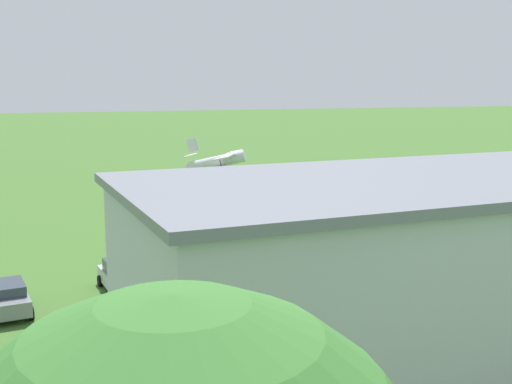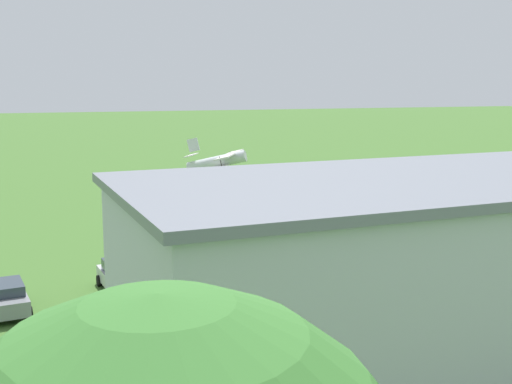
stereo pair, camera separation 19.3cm
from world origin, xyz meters
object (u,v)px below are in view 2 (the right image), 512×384
object	(u,v)px
hangar	(440,268)
car_grey	(6,297)
biplane	(219,162)
person_by_parked_cars	(187,257)
person_watching_takeoff	(255,257)
truck_box_grey	(471,227)
person_at_fence_line	(124,255)
car_silver	(120,276)
person_near_hangar_door	(181,272)
person_walking_on_apron	(347,240)

from	to	relation	value
hangar	car_grey	distance (m)	20.93
biplane	person_by_parked_cars	world-z (taller)	biplane
hangar	person_watching_takeoff	size ratio (longest dim) A/B	17.14
truck_box_grey	person_by_parked_cars	world-z (taller)	truck_box_grey
hangar	person_at_fence_line	world-z (taller)	hangar
car_silver	car_grey	bearing A→B (deg)	16.53
hangar	car_silver	size ratio (longest dim) A/B	6.13
truck_box_grey	hangar	bearing A→B (deg)	49.13
person_by_parked_cars	person_watching_takeoff	bearing A→B (deg)	162.57
car_silver	person_at_fence_line	size ratio (longest dim) A/B	2.70
car_grey	truck_box_grey	bearing A→B (deg)	-174.51
truck_box_grey	person_watching_takeoff	world-z (taller)	truck_box_grey
person_watching_takeoff	hangar	bearing A→B (deg)	101.20
biplane	person_at_fence_line	world-z (taller)	biplane
person_by_parked_cars	person_at_fence_line	xyz separation A→B (m)	(3.63, -1.75, -0.00)
biplane	car_grey	distance (m)	36.12
person_watching_takeoff	person_near_hangar_door	bearing A→B (deg)	17.95
car_grey	truck_box_grey	distance (m)	29.79
car_grey	truck_box_grey	xyz separation A→B (m)	(-29.64, -2.85, 0.82)
hangar	car_silver	world-z (taller)	hangar
hangar	person_walking_on_apron	bearing A→B (deg)	-104.50
biplane	person_by_parked_cars	size ratio (longest dim) A/B	4.69
hangar	biplane	bearing A→B (deg)	-93.30
biplane	car_silver	size ratio (longest dim) A/B	1.74
person_at_fence_line	person_near_hangar_door	distance (m)	5.29
car_grey	person_near_hangar_door	world-z (taller)	car_grey
car_grey	biplane	bearing A→B (deg)	-122.95
car_silver	hangar	bearing A→B (deg)	130.52
car_silver	person_watching_takeoff	bearing A→B (deg)	-169.27
hangar	person_near_hangar_door	bearing A→B (deg)	-59.02
person_by_parked_cars	person_walking_on_apron	distance (m)	11.25
biplane	truck_box_grey	bearing A→B (deg)	110.15
truck_box_grey	person_at_fence_line	bearing A→B (deg)	-8.57
truck_box_grey	person_walking_on_apron	xyz separation A→B (m)	(8.14, -2.32, -0.82)
car_grey	person_near_hangar_door	xyz separation A→B (m)	(-9.23, -1.70, -0.08)
truck_box_grey	person_watching_takeoff	size ratio (longest dim) A/B	4.12
hangar	truck_box_grey	distance (m)	19.17
person_near_hangar_door	car_silver	bearing A→B (deg)	-0.52
hangar	person_by_parked_cars	bearing A→B (deg)	-66.80
truck_box_grey	person_by_parked_cars	size ratio (longest dim) A/B	3.97
truck_box_grey	person_walking_on_apron	world-z (taller)	truck_box_grey
car_silver	person_watching_takeoff	distance (m)	8.55
person_by_parked_cars	person_walking_on_apron	size ratio (longest dim) A/B	0.96
car_silver	person_watching_takeoff	size ratio (longest dim) A/B	2.80
hangar	person_at_fence_line	bearing A→B (deg)	-59.46
hangar	person_by_parked_cars	size ratio (longest dim) A/B	16.50
biplane	person_walking_on_apron	xyz separation A→B (m)	(-1.91, 25.06, -2.57)
hangar	person_at_fence_line	xyz separation A→B (m)	(10.54, -17.86, -3.11)
car_silver	person_watching_takeoff	xyz separation A→B (m)	(-8.40, -1.59, -0.11)
hangar	truck_box_grey	world-z (taller)	hangar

